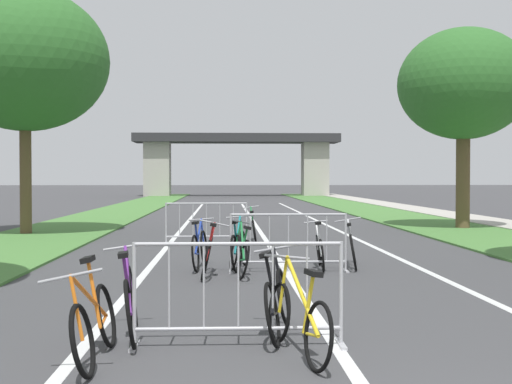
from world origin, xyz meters
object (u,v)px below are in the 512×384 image
bicycle_black_2 (277,301)px  bicycle_silver_3 (352,247)px  bicycle_green_0 (254,228)px  bicycle_orange_6 (94,322)px  crowd_barrier_nearest (238,295)px  crowd_barrier_third (206,223)px  bicycle_teal_8 (239,248)px  bicycle_yellow_4 (298,318)px  tree_left_cypress_far (25,60)px  bicycle_red_7 (208,254)px  bicycle_purple_1 (131,301)px  bicycle_white_5 (320,250)px  bicycle_green_10 (240,254)px  tree_right_pine_near (464,85)px  crowd_barrier_second (288,243)px  bicycle_blue_9 (200,248)px

bicycle_black_2 → bicycle_silver_3: 5.72m
bicycle_green_0 → bicycle_orange_6: size_ratio=0.95×
crowd_barrier_nearest → bicycle_green_0: crowd_barrier_nearest is taller
crowd_barrier_third → bicycle_silver_3: crowd_barrier_third is taller
bicycle_orange_6 → bicycle_teal_8: 6.40m
bicycle_silver_3 → bicycle_yellow_4: 6.46m
tree_left_cypress_far → bicycle_red_7: tree_left_cypress_far is taller
crowd_barrier_third → bicycle_yellow_4: bearing=-84.0°
crowd_barrier_third → bicycle_purple_1: 10.16m
bicycle_red_7 → bicycle_white_5: bearing=23.3°
tree_left_cypress_far → crowd_barrier_third: (5.40, -2.81, -4.62)m
tree_left_cypress_far → bicycle_green_10: bearing=-54.3°
tree_right_pine_near → crowd_barrier_nearest: tree_right_pine_near is taller
crowd_barrier_second → bicycle_green_10: crowd_barrier_second is taller
bicycle_white_5 → bicycle_teal_8: (-1.50, 0.07, 0.02)m
bicycle_red_7 → bicycle_blue_9: bicycle_red_7 is taller
tree_left_cypress_far → bicycle_green_0: 8.51m
bicycle_orange_6 → bicycle_red_7: 5.40m
crowd_barrier_nearest → crowd_barrier_second: (1.01, 5.30, 0.00)m
bicycle_black_2 → crowd_barrier_third: bearing=106.8°
crowd_barrier_second → bicycle_yellow_4: 5.71m
crowd_barrier_third → tree_right_pine_near: bearing=28.0°
crowd_barrier_third → bicycle_green_10: size_ratio=1.23×
bicycle_red_7 → bicycle_blue_9: bearing=101.3°
bicycle_black_2 → bicycle_green_10: (-0.30, 4.46, 0.00)m
crowd_barrier_third → bicycle_red_7: crowd_barrier_third is taller
bicycle_yellow_4 → bicycle_green_10: 5.29m
crowd_barrier_nearest → bicycle_orange_6: (-1.33, -0.50, -0.15)m
crowd_barrier_second → bicycle_orange_6: size_ratio=1.27×
tree_left_cypress_far → bicycle_blue_9: tree_left_cypress_far is taller
crowd_barrier_nearest → bicycle_green_10: bearing=88.6°
crowd_barrier_nearest → tree_right_pine_near: bearing=62.9°
bicycle_purple_1 → bicycle_yellow_4: bicycle_purple_1 is taller
crowd_barrier_nearest → bicycle_green_0: (0.64, 11.09, -0.17)m
bicycle_silver_3 → bicycle_teal_8: 2.14m
bicycle_yellow_4 → bicycle_white_5: bearing=66.4°
bicycle_red_7 → crowd_barrier_third: bearing=92.9°
crowd_barrier_nearest → bicycle_blue_9: 5.84m
bicycle_purple_1 → bicycle_white_5: bearing=55.4°
bicycle_purple_1 → bicycle_yellow_4: size_ratio=1.05×
bicycle_green_0 → bicycle_white_5: 5.52m
tree_left_cypress_far → bicycle_white_5: size_ratio=4.62×
bicycle_green_0 → bicycle_orange_6: (-1.97, -11.59, 0.02)m
bicycle_purple_1 → bicycle_blue_9: 5.39m
bicycle_purple_1 → bicycle_silver_3: size_ratio=1.07×
tree_right_pine_near → crowd_barrier_third: bearing=-152.0°
bicycle_yellow_4 → crowd_barrier_third: bearing=82.5°
tree_right_pine_near → crowd_barrier_second: tree_right_pine_near is taller
tree_left_cypress_far → crowd_barrier_nearest: (6.00, -13.41, -4.62)m
crowd_barrier_third → bicycle_red_7: 5.77m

